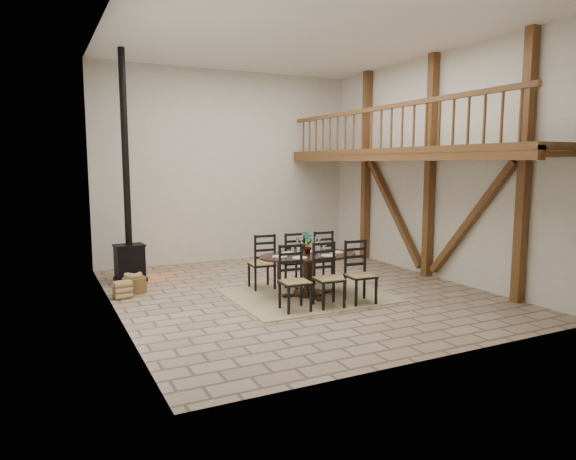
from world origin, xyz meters
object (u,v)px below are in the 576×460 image
dining_table (308,274)px  log_stack (123,290)px  wood_stove (129,231)px  log_basket (134,284)px

dining_table → log_stack: bearing=161.1°
wood_stove → log_basket: size_ratio=10.56×
dining_table → wood_stove: wood_stove is taller
wood_stove → log_basket: 1.44m
dining_table → wood_stove: 4.14m
log_basket → log_stack: 0.47m
dining_table → log_basket: (-3.03, 1.77, -0.26)m
log_basket → wood_stove: bearing=84.9°
dining_table → log_basket: 3.52m
log_stack → wood_stove: bearing=75.3°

